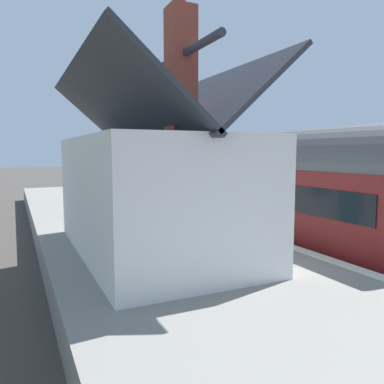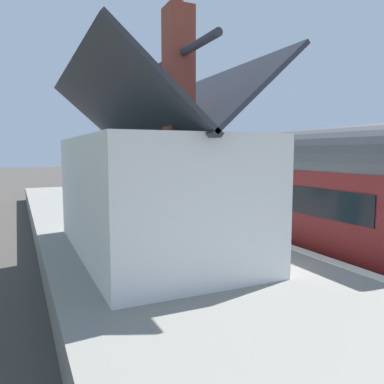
{
  "view_description": "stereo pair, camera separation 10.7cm",
  "coord_description": "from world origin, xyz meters",
  "px_view_note": "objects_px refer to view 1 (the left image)",
  "views": [
    {
      "loc": [
        -14.36,
        8.18,
        3.56
      ],
      "look_at": [
        -0.11,
        1.5,
        1.88
      ],
      "focal_mm": 35.63,
      "sensor_mm": 36.0,
      "label": 1
    },
    {
      "loc": [
        -14.4,
        8.08,
        3.56
      ],
      "look_at": [
        -0.11,
        1.5,
        1.88
      ],
      "focal_mm": 35.63,
      "sensor_mm": 36.0,
      "label": 2
    }
  ],
  "objects_px": {
    "train": "(240,182)",
    "planter_edge_near": "(96,186)",
    "planter_bench_right": "(98,203)",
    "station_building": "(152,189)",
    "bench_mid_platform": "(96,188)",
    "lamp_post_platform": "(147,153)",
    "bench_near_building": "(104,192)",
    "planter_bench_left": "(107,199)"
  },
  "relations": [
    {
      "from": "lamp_post_platform",
      "to": "planter_bench_right",
      "type": "bearing_deg",
      "value": 119.84
    },
    {
      "from": "station_building",
      "to": "lamp_post_platform",
      "type": "bearing_deg",
      "value": -17.56
    },
    {
      "from": "train",
      "to": "bench_near_building",
      "type": "xyz_separation_m",
      "value": [
        6.34,
        4.68,
        -0.86
      ]
    },
    {
      "from": "planter_bench_left",
      "to": "station_building",
      "type": "bearing_deg",
      "value": 174.8
    },
    {
      "from": "bench_mid_platform",
      "to": "planter_edge_near",
      "type": "xyz_separation_m",
      "value": [
        2.2,
        -0.45,
        -0.08
      ]
    },
    {
      "from": "bench_near_building",
      "to": "bench_mid_platform",
      "type": "xyz_separation_m",
      "value": [
        2.88,
        -0.12,
        0.0
      ]
    },
    {
      "from": "bench_near_building",
      "to": "bench_mid_platform",
      "type": "height_order",
      "value": "same"
    },
    {
      "from": "planter_bench_right",
      "to": "lamp_post_platform",
      "type": "height_order",
      "value": "lamp_post_platform"
    },
    {
      "from": "bench_mid_platform",
      "to": "lamp_post_platform",
      "type": "bearing_deg",
      "value": -162.96
    },
    {
      "from": "station_building",
      "to": "planter_bench_right",
      "type": "distance_m",
      "value": 7.23
    },
    {
      "from": "bench_near_building",
      "to": "planter_edge_near",
      "type": "relative_size",
      "value": 1.88
    },
    {
      "from": "planter_bench_left",
      "to": "bench_mid_platform",
      "type": "bearing_deg",
      "value": -4.1
    },
    {
      "from": "train",
      "to": "planter_edge_near",
      "type": "bearing_deg",
      "value": 19.84
    },
    {
      "from": "station_building",
      "to": "planter_bench_right",
      "type": "height_order",
      "value": "station_building"
    },
    {
      "from": "train",
      "to": "planter_edge_near",
      "type": "distance_m",
      "value": 12.18
    },
    {
      "from": "bench_mid_platform",
      "to": "planter_edge_near",
      "type": "bearing_deg",
      "value": -11.48
    },
    {
      "from": "lamp_post_platform",
      "to": "station_building",
      "type": "bearing_deg",
      "value": 162.44
    },
    {
      "from": "bench_mid_platform",
      "to": "planter_bench_left",
      "type": "bearing_deg",
      "value": 175.9
    },
    {
      "from": "train",
      "to": "planter_bench_right",
      "type": "relative_size",
      "value": 21.14
    },
    {
      "from": "bench_mid_platform",
      "to": "planter_edge_near",
      "type": "height_order",
      "value": "bench_mid_platform"
    },
    {
      "from": "planter_bench_right",
      "to": "lamp_post_platform",
      "type": "distance_m",
      "value": 3.9
    },
    {
      "from": "planter_bench_right",
      "to": "planter_bench_left",
      "type": "relative_size",
      "value": 1.17
    },
    {
      "from": "train",
      "to": "station_building",
      "type": "relative_size",
      "value": 2.35
    },
    {
      "from": "bench_near_building",
      "to": "planter_bench_right",
      "type": "xyz_separation_m",
      "value": [
        -3.92,
        1.12,
        -0.03
      ]
    },
    {
      "from": "planter_bench_right",
      "to": "planter_bench_left",
      "type": "height_order",
      "value": "planter_bench_right"
    },
    {
      "from": "planter_bench_left",
      "to": "planter_edge_near",
      "type": "height_order",
      "value": "planter_edge_near"
    },
    {
      "from": "train",
      "to": "planter_bench_right",
      "type": "xyz_separation_m",
      "value": [
        2.42,
        5.8,
        -0.89
      ]
    },
    {
      "from": "planter_bench_left",
      "to": "train",
      "type": "bearing_deg",
      "value": -133.04
    },
    {
      "from": "planter_edge_near",
      "to": "planter_bench_left",
      "type": "bearing_deg",
      "value": 173.5
    },
    {
      "from": "planter_edge_near",
      "to": "lamp_post_platform",
      "type": "relative_size",
      "value": 0.2
    },
    {
      "from": "bench_near_building",
      "to": "station_building",
      "type": "bearing_deg",
      "value": 174.51
    },
    {
      "from": "planter_bench_right",
      "to": "planter_edge_near",
      "type": "relative_size",
      "value": 1.11
    },
    {
      "from": "station_building",
      "to": "bench_near_building",
      "type": "relative_size",
      "value": 5.32
    },
    {
      "from": "planter_bench_right",
      "to": "planter_bench_left",
      "type": "xyz_separation_m",
      "value": [
        2.16,
        -0.9,
        -0.13
      ]
    },
    {
      "from": "planter_bench_right",
      "to": "planter_edge_near",
      "type": "distance_m",
      "value": 9.16
    },
    {
      "from": "bench_mid_platform",
      "to": "lamp_post_platform",
      "type": "height_order",
      "value": "lamp_post_platform"
    },
    {
      "from": "bench_mid_platform",
      "to": "planter_bench_left",
      "type": "distance_m",
      "value": 4.66
    },
    {
      "from": "bench_near_building",
      "to": "bench_mid_platform",
      "type": "distance_m",
      "value": 2.88
    },
    {
      "from": "train",
      "to": "bench_near_building",
      "type": "distance_m",
      "value": 7.93
    },
    {
      "from": "station_building",
      "to": "planter_bench_left",
      "type": "distance_m",
      "value": 9.42
    },
    {
      "from": "train",
      "to": "lamp_post_platform",
      "type": "bearing_deg",
      "value": 36.42
    },
    {
      "from": "planter_edge_near",
      "to": "station_building",
      "type": "bearing_deg",
      "value": 174.25
    }
  ]
}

